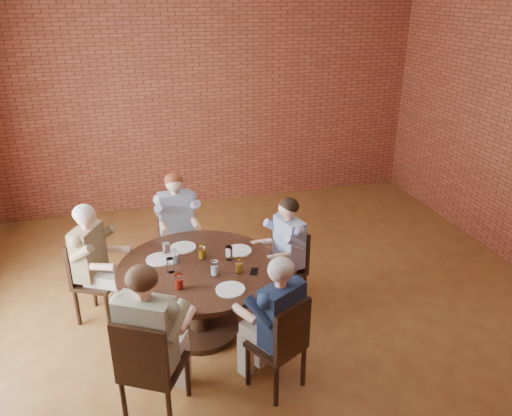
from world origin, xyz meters
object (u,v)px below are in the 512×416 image
object	(u,v)px
diner_b	(178,227)
diner_e	(276,325)
diner_d	(152,341)
chair_b	(177,235)
diner_a	(284,254)
chair_a	(290,264)
chair_e	(283,343)
smartphone	(254,271)
chair_c	(90,275)
dining_table	(199,286)
chair_d	(148,366)
diner_c	(95,264)

from	to	relation	value
diner_b	diner_e	bearing A→B (deg)	-77.70
diner_d	diner_e	distance (m)	1.01
diner_d	chair_b	bearing A→B (deg)	-72.59
diner_a	diner_d	world-z (taller)	diner_d
chair_a	diner_a	size ratio (longest dim) A/B	0.71
chair_e	smartphone	world-z (taller)	chair_e
chair_c	smartphone	xyz separation A→B (m)	(1.52, -0.78, 0.26)
diner_a	chair_b	world-z (taller)	diner_a
chair_b	chair_c	size ratio (longest dim) A/B	1.00
diner_d	dining_table	bearing A→B (deg)	-90.00
dining_table	diner_d	distance (m)	1.05
dining_table	chair_e	distance (m)	1.11
chair_b	chair_a	bearing A→B (deg)	-45.03
diner_a	smartphone	bearing A→B (deg)	-57.80
chair_a	chair_b	distance (m)	1.45
dining_table	diner_e	world-z (taller)	diner_e
chair_b	diner_d	size ratio (longest dim) A/B	0.66
diner_b	diner_d	size ratio (longest dim) A/B	0.93
diner_d	diner_a	bearing A→B (deg)	-112.66
chair_b	smartphone	distance (m)	1.58
chair_c	chair_d	world-z (taller)	chair_d
dining_table	chair_e	size ratio (longest dim) A/B	1.70
chair_b	smartphone	world-z (taller)	chair_b
chair_b	chair_c	world-z (taller)	same
chair_a	diner_d	xyz separation A→B (m)	(-1.53, -1.15, 0.20)
diner_b	chair_e	world-z (taller)	diner_b
dining_table	chair_b	size ratio (longest dim) A/B	1.70
chair_e	chair_a	bearing A→B (deg)	-140.21
chair_b	chair_c	bearing A→B (deg)	-147.99
diner_c	smartphone	size ratio (longest dim) A/B	9.92
chair_b	smartphone	size ratio (longest dim) A/B	7.04
chair_d	diner_e	size ratio (longest dim) A/B	0.75
diner_a	diner_c	bearing A→B (deg)	-111.86
chair_d	diner_e	world-z (taller)	diner_e
chair_b	chair_c	distance (m)	1.18
diner_d	chair_e	distance (m)	1.07
chair_b	diner_e	distance (m)	2.20
chair_d	chair_e	xyz separation A→B (m)	(1.09, 0.01, -0.02)
chair_d	chair_e	bearing A→B (deg)	-149.97
diner_a	diner_e	size ratio (longest dim) A/B	0.98
chair_b	diner_e	size ratio (longest dim) A/B	0.71
diner_a	diner_b	xyz separation A→B (m)	(-1.00, 0.92, 0.02)
chair_b	chair_d	xyz separation A→B (m)	(-0.50, -2.20, 0.02)
chair_d	diner_d	size ratio (longest dim) A/B	0.70
chair_c	chair_e	world-z (taller)	chair_c
diner_b	diner_e	size ratio (longest dim) A/B	1.00
diner_b	diner_d	xyz separation A→B (m)	(-0.46, -2.05, 0.05)
diner_c	dining_table	bearing A→B (deg)	-90.00
diner_b	diner_e	xyz separation A→B (m)	(0.55, -2.05, -0.00)
dining_table	chair_d	bearing A→B (deg)	-119.53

